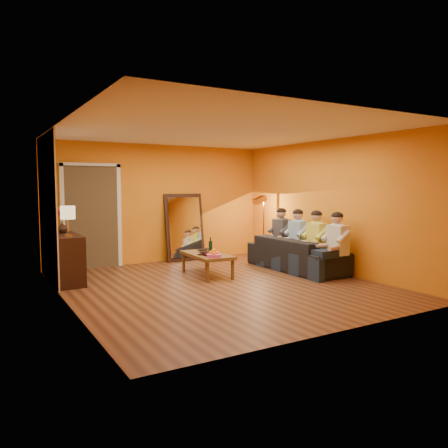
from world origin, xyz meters
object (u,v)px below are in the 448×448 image
person_mid_left (317,242)px  floor_lamp (264,229)px  coffee_table (207,264)px  person_mid_right (298,239)px  table_lamp (68,221)px  wine_bottle (211,245)px  laptop (207,250)px  vase (62,228)px  mirror_frame (184,227)px  dog (316,257)px  sofa (296,254)px  tumbler (210,250)px  person_far_left (337,245)px  sideboard (66,259)px  person_far_right (282,236)px

person_mid_left → floor_lamp: bearing=91.0°
coffee_table → person_mid_right: (1.94, -0.33, 0.40)m
table_lamp → wine_bottle: (2.48, -0.44, -0.53)m
floor_lamp → laptop: (-1.73, -0.50, -0.29)m
vase → table_lamp: bearing=-90.0°
wine_bottle → laptop: wine_bottle is taller
table_lamp → floor_lamp: size_ratio=0.35×
mirror_frame → dog: 3.12m
sofa → person_mid_right: 0.33m
vase → floor_lamp: bearing=-1.2°
sofa → dog: (0.10, -0.47, -0.00)m
table_lamp → wine_bottle: table_lamp is taller
dog → wine_bottle: wine_bottle is taller
floor_lamp → tumbler: size_ratio=13.65×
floor_lamp → dog: 1.79m
person_mid_left → person_far_left: bearing=-90.0°
table_lamp → person_mid_right: table_lamp is taller
coffee_table → dog: dog is taller
sideboard → tumbler: size_ratio=11.19×
coffee_table → person_far_right: bearing=9.2°
mirror_frame → sofa: (1.45, -2.20, -0.43)m
table_lamp → person_far_right: 4.40m
coffee_table → laptop: size_ratio=3.41×
floor_lamp → person_far_left: floor_lamp is taller
person_far_right → wine_bottle: (-1.89, -0.27, -0.03)m
person_far_right → wine_bottle: person_far_right is taller
tumbler → floor_lamp: bearing=22.2°
table_lamp → person_far_right: size_ratio=0.42×
table_lamp → mirror_frame: bearing=26.3°
coffee_table → vase: (-2.43, 0.94, 0.74)m
sideboard → tumbler: sideboard is taller
table_lamp → person_far_right: (4.37, -0.17, -0.49)m
person_mid_left → table_lamp: bearing=163.8°
tumbler → sideboard: bearing=167.3°
person_mid_right → vase: person_mid_right is taller
dog → vase: vase is taller
wine_bottle → vase: vase is taller
coffee_table → person_far_left: person_far_left is taller
dog → laptop: (-1.73, 1.25, 0.11)m
mirror_frame → person_mid_right: size_ratio=1.25×
mirror_frame → wine_bottle: mirror_frame is taller
person_far_right → dog: bearing=-91.5°
dog → wine_bottle: size_ratio=2.11×
wine_bottle → tumbler: size_ratio=2.94×
tumbler → vase: bearing=162.1°
dog → person_mid_right: bearing=92.0°
floor_lamp → tumbler: 1.95m
mirror_frame → tumbler: bearing=-98.4°
tumbler → dog: bearing=-29.5°
person_far_left → person_mid_right: 1.10m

